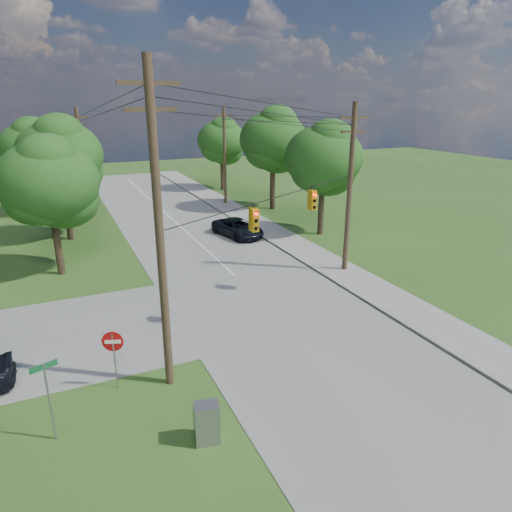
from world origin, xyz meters
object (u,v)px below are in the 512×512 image
control_cabinet (207,423)px  pole_north_e (225,155)px  do_not_enter_sign (113,348)px  pole_north_w (82,163)px  pole_ne (350,188)px  pole_sw (159,231)px  car_main_north (238,228)px

control_cabinet → pole_north_e: bearing=79.8°
do_not_enter_sign → control_cabinet: bearing=-40.4°
pole_north_e → control_cabinet: 36.14m
pole_north_w → do_not_enter_sign: 29.40m
pole_ne → do_not_enter_sign: size_ratio=4.27×
pole_sw → do_not_enter_sign: pole_sw is taller
car_main_north → control_cabinet: size_ratio=3.52×
pole_sw → car_main_north: size_ratio=2.38×
pole_sw → do_not_enter_sign: (-1.95, 0.44, -4.44)m
car_main_north → do_not_enter_sign: do_not_enter_sign is taller
pole_ne → control_cabinet: bearing=-139.3°
control_cabinet → do_not_enter_sign: do_not_enter_sign is taller
pole_north_w → do_not_enter_sign: bearing=-93.0°
pole_north_e → pole_north_w: bearing=180.0°
car_main_north → pole_sw: bearing=-132.4°
pole_north_e → car_main_north: pole_north_e is taller
pole_north_w → do_not_enter_sign: size_ratio=4.07×
pole_north_w → car_main_north: bearing=-48.5°
pole_north_e → pole_north_w: size_ratio=1.00×
pole_north_e → car_main_north: (-3.40, -11.86, -4.40)m
pole_north_w → car_main_north: size_ratio=1.98×
pole_sw → control_cabinet: bearing=-85.3°
car_main_north → control_cabinet: 23.62m
control_cabinet → do_not_enter_sign: size_ratio=0.58×
car_main_north → pole_ne: bearing=-84.2°
car_main_north → pole_north_e: bearing=61.2°
pole_ne → pole_north_e: bearing=90.0°
pole_north_w → pole_ne: bearing=-57.7°
pole_ne → do_not_enter_sign: 17.42m
pole_ne → control_cabinet: pole_ne is taller
do_not_enter_sign → pole_north_w: bearing=108.3°
pole_ne → do_not_enter_sign: bearing=-155.1°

